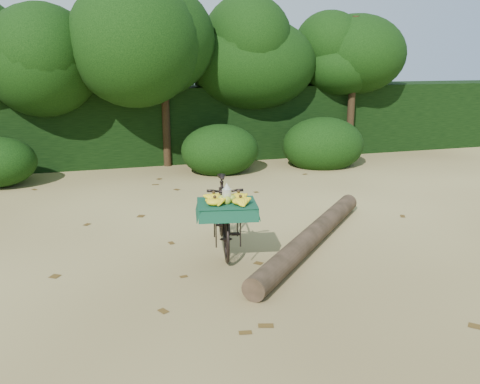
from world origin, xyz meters
name	(u,v)px	position (x,y,z in m)	size (l,w,h in m)	color
ground	(195,245)	(0.00, 0.00, 0.00)	(80.00, 80.00, 0.00)	tan
vendor_bicycle	(223,214)	(0.34, -0.26, 0.49)	(0.88, 1.77, 0.97)	black
fallen_log	(312,236)	(1.52, -0.48, 0.13)	(0.27, 0.27, 3.74)	brown
hedge_backdrop	(140,124)	(0.00, 6.30, 0.90)	(26.00, 1.80, 1.80)	black
tree_row	(112,80)	(-0.65, 5.50, 2.00)	(14.50, 2.00, 4.00)	black
bush_clumps	(175,155)	(0.50, 4.30, 0.45)	(8.80, 1.70, 0.90)	black
leaf_litter	(186,230)	(0.00, 0.65, 0.01)	(7.00, 7.30, 0.01)	#4F3715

